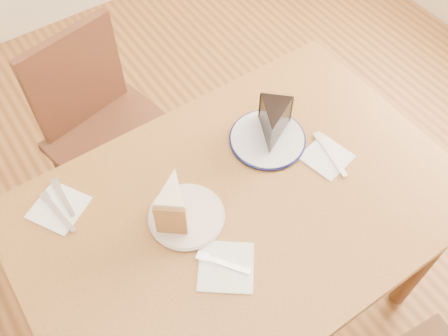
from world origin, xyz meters
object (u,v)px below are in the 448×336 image
carrot_cake (174,201)px  chocolate_cake (273,126)px  plate_cream (187,216)px  plate_navy (267,139)px  table (240,223)px  chair_far (110,134)px

carrot_cake → chocolate_cake: (0.37, 0.06, -0.01)m
plate_cream → plate_navy: bearing=14.7°
table → chair_far: (-0.13, 0.65, -0.17)m
plate_cream → chocolate_cake: bearing=13.9°
plate_navy → plate_cream: bearing=-165.3°
chair_far → chocolate_cake: 0.69m
plate_cream → carrot_cake: (-0.02, 0.02, 0.06)m
table → chair_far: size_ratio=1.39×
table → plate_navy: bearing=35.7°
chocolate_cake → chair_far: bearing=-13.4°
chair_far → plate_navy: (0.32, -0.51, 0.27)m
table → plate_cream: plate_cream is taller
plate_cream → chair_far: bearing=88.3°
plate_cream → carrot_cake: carrot_cake is taller
table → plate_navy: (0.19, 0.14, 0.10)m
table → chair_far: 0.68m
carrot_cake → chocolate_cake: bearing=48.6°
carrot_cake → chocolate_cake: carrot_cake is taller
chair_far → chocolate_cake: size_ratio=6.46×
carrot_cake → plate_cream: bearing=-14.7°
chocolate_cake → plate_navy: bearing=39.9°
chair_far → plate_navy: size_ratio=3.98×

